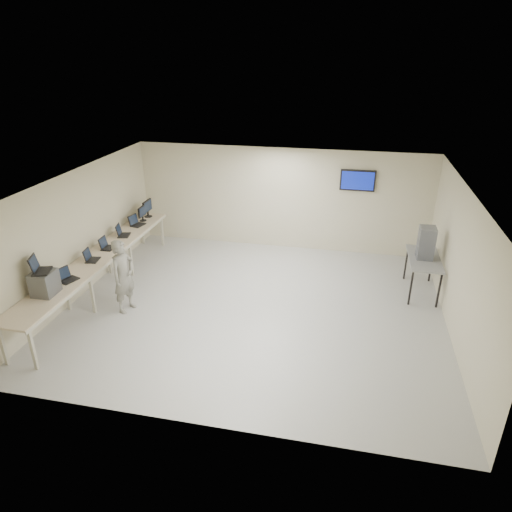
% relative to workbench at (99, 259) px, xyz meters
% --- Properties ---
extents(room, '(8.01, 7.01, 2.81)m').
position_rel_workbench_xyz_m(room, '(3.62, 0.06, 0.58)').
color(room, '#B8B6AA').
rests_on(room, ground).
extents(workbench, '(0.76, 6.00, 0.90)m').
position_rel_workbench_xyz_m(workbench, '(0.00, 0.00, 0.00)').
color(workbench, beige).
rests_on(workbench, ground).
extents(equipment_box, '(0.40, 0.46, 0.47)m').
position_rel_workbench_xyz_m(equipment_box, '(-0.06, -1.80, 0.31)').
color(equipment_box, '#595D62').
rests_on(equipment_box, workbench).
extents(laptop_on_box, '(0.44, 0.47, 0.31)m').
position_rel_workbench_xyz_m(laptop_on_box, '(-0.12, -1.80, 0.62)').
color(laptop_on_box, black).
rests_on(laptop_on_box, equipment_box).
extents(laptop_0, '(0.39, 0.41, 0.27)m').
position_rel_workbench_xyz_m(laptop_0, '(-0.01, -1.22, 0.14)').
color(laptop_0, black).
rests_on(laptop_0, workbench).
extents(laptop_1, '(0.32, 0.37, 0.26)m').
position_rel_workbench_xyz_m(laptop_1, '(-0.05, -0.25, 0.14)').
color(laptop_1, black).
rests_on(laptop_1, workbench).
extents(laptop_2, '(0.29, 0.35, 0.27)m').
position_rel_workbench_xyz_m(laptop_2, '(-0.04, 0.43, 0.14)').
color(laptop_2, black).
rests_on(laptop_2, workbench).
extents(laptop_3, '(0.37, 0.41, 0.28)m').
position_rel_workbench_xyz_m(laptop_3, '(-0.06, 1.24, 0.15)').
color(laptop_3, black).
rests_on(laptop_3, workbench).
extents(laptop_4, '(0.37, 0.41, 0.28)m').
position_rel_workbench_xyz_m(laptop_4, '(-0.04, 2.00, 0.15)').
color(laptop_4, black).
rests_on(laptop_4, workbench).
extents(monitor_near, '(0.18, 0.41, 0.41)m').
position_rel_workbench_xyz_m(monitor_near, '(-0.01, 2.36, 0.32)').
color(monitor_near, black).
rests_on(monitor_near, workbench).
extents(monitor_far, '(0.21, 0.47, 0.47)m').
position_rel_workbench_xyz_m(monitor_far, '(-0.01, 2.69, 0.36)').
color(monitor_far, black).
rests_on(monitor_far, workbench).
extents(soldier, '(0.53, 0.67, 1.61)m').
position_rel_workbench_xyz_m(soldier, '(0.92, -0.64, -0.02)').
color(soldier, slate).
rests_on(soldier, ground).
extents(side_table, '(0.68, 1.46, 0.88)m').
position_rel_workbench_xyz_m(side_table, '(7.19, 1.48, -0.02)').
color(side_table, gray).
rests_on(side_table, ground).
extents(storage_bins, '(0.35, 0.38, 0.73)m').
position_rel_workbench_xyz_m(storage_bins, '(7.17, 1.48, 0.42)').
color(storage_bins, slate).
rests_on(storage_bins, side_table).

